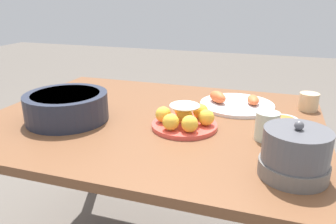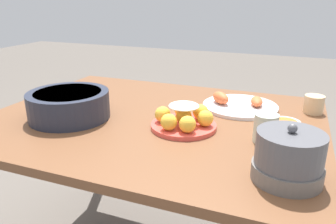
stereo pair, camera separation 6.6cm
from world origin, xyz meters
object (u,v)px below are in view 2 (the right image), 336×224
(dining_table, at_px, (154,138))
(serving_bowl, at_px, (69,104))
(cup_near, at_px, (314,104))
(cup_far, at_px, (266,128))
(cake_plate, at_px, (184,119))
(warming_pot, at_px, (289,157))
(seafood_platter, at_px, (239,105))
(sauce_bowl, at_px, (285,124))

(dining_table, xyz_separation_m, serving_bowl, (0.30, 0.13, 0.15))
(cup_near, height_order, cup_far, cup_far)
(cup_near, relative_size, cup_far, 0.81)
(cake_plate, bearing_deg, cup_far, 177.22)
(cup_far, xyz_separation_m, warming_pot, (-0.08, 0.22, 0.02))
(seafood_platter, distance_m, warming_pot, 0.57)
(dining_table, distance_m, cake_plate, 0.21)
(cake_plate, distance_m, sauce_bowl, 0.36)
(cake_plate, distance_m, cup_far, 0.28)
(cake_plate, xyz_separation_m, warming_pot, (-0.36, 0.23, 0.03))
(cup_near, height_order, warming_pot, warming_pot)
(cake_plate, height_order, serving_bowl, serving_bowl)
(sauce_bowl, bearing_deg, warming_pot, 93.32)
(dining_table, distance_m, serving_bowl, 0.36)
(dining_table, distance_m, cup_far, 0.46)
(cake_plate, bearing_deg, dining_table, -24.42)
(seafood_platter, xyz_separation_m, warming_pot, (-0.21, 0.53, 0.05))
(sauce_bowl, relative_size, cup_far, 1.12)
(dining_table, xyz_separation_m, seafood_platter, (-0.29, -0.23, 0.10))
(seafood_platter, distance_m, cup_near, 0.29)
(dining_table, relative_size, cup_far, 13.43)
(serving_bowl, height_order, sauce_bowl, serving_bowl)
(serving_bowl, relative_size, seafood_platter, 0.98)
(cake_plate, bearing_deg, cup_near, -141.41)
(seafood_platter, bearing_deg, cup_far, 113.82)
(cake_plate, height_order, cup_near, cake_plate)
(dining_table, bearing_deg, warming_pot, 149.45)
(sauce_bowl, relative_size, cup_near, 1.38)
(sauce_bowl, xyz_separation_m, warming_pot, (-0.02, 0.37, 0.05))
(serving_bowl, distance_m, seafood_platter, 0.69)
(cup_far, bearing_deg, dining_table, -10.67)
(serving_bowl, distance_m, cup_far, 0.73)
(dining_table, bearing_deg, cup_near, -154.39)
(warming_pot, bearing_deg, cup_far, -70.54)
(cake_plate, relative_size, seafood_platter, 0.75)
(cake_plate, bearing_deg, sauce_bowl, -157.92)
(cup_near, bearing_deg, serving_bowl, 24.97)
(seafood_platter, bearing_deg, sauce_bowl, 139.97)
(dining_table, xyz_separation_m, cake_plate, (-0.15, 0.07, 0.13))
(cake_plate, distance_m, warming_pot, 0.43)
(serving_bowl, relative_size, cup_near, 3.99)
(warming_pot, bearing_deg, seafood_platter, -67.94)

